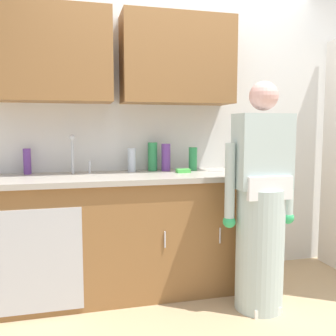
# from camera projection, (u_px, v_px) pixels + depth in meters

# --- Properties ---
(ground_plane) EXTENTS (9.00, 9.00, 0.00)m
(ground_plane) POSITION_uv_depth(u_px,v_px,m) (218.00, 327.00, 2.46)
(ground_plane) COLOR tan
(kitchen_wall_with_uppers) EXTENTS (4.80, 0.44, 2.70)m
(kitchen_wall_with_uppers) POSITION_uv_depth(u_px,v_px,m) (163.00, 108.00, 3.23)
(kitchen_wall_with_uppers) COLOR silver
(kitchen_wall_with_uppers) RESTS_ON ground
(counter_cabinet) EXTENTS (1.90, 0.62, 0.90)m
(counter_cabinet) POSITION_uv_depth(u_px,v_px,m) (120.00, 236.00, 2.95)
(counter_cabinet) COLOR brown
(counter_cabinet) RESTS_ON ground
(countertop) EXTENTS (1.96, 0.66, 0.04)m
(countertop) POSITION_uv_depth(u_px,v_px,m) (120.00, 177.00, 2.91)
(countertop) COLOR #A8A093
(countertop) RESTS_ON counter_cabinet
(sink) EXTENTS (0.50, 0.36, 0.35)m
(sink) POSITION_uv_depth(u_px,v_px,m) (78.00, 178.00, 2.84)
(sink) COLOR #B7BABF
(sink) RESTS_ON counter_cabinet
(person_at_sink) EXTENTS (0.55, 0.34, 1.62)m
(person_at_sink) POSITION_uv_depth(u_px,v_px,m) (261.00, 215.00, 2.65)
(person_at_sink) COLOR white
(person_at_sink) RESTS_ON ground
(bottle_dish_liquid) EXTENTS (0.07, 0.07, 0.20)m
(bottle_dish_liquid) POSITION_uv_depth(u_px,v_px,m) (193.00, 159.00, 3.19)
(bottle_dish_liquid) COLOR #2D8C4C
(bottle_dish_liquid) RESTS_ON countertop
(bottle_soap) EXTENTS (0.08, 0.08, 0.23)m
(bottle_soap) POSITION_uv_depth(u_px,v_px,m) (166.00, 157.00, 3.15)
(bottle_soap) COLOR #66388C
(bottle_soap) RESTS_ON countertop
(bottle_water_short) EXTENTS (0.08, 0.08, 0.24)m
(bottle_water_short) POSITION_uv_depth(u_px,v_px,m) (153.00, 157.00, 3.17)
(bottle_water_short) COLOR #2D8C4C
(bottle_water_short) RESTS_ON countertop
(bottle_cleaner_spray) EXTENTS (0.07, 0.07, 0.20)m
(bottle_cleaner_spray) POSITION_uv_depth(u_px,v_px,m) (132.00, 160.00, 3.11)
(bottle_cleaner_spray) COLOR silver
(bottle_cleaner_spray) RESTS_ON countertop
(bottle_water_tall) EXTENTS (0.06, 0.06, 0.20)m
(bottle_water_tall) POSITION_uv_depth(u_px,v_px,m) (27.00, 161.00, 2.93)
(bottle_water_tall) COLOR #66388C
(bottle_water_tall) RESTS_ON countertop
(knife_on_counter) EXTENTS (0.24, 0.09, 0.01)m
(knife_on_counter) POSITION_uv_depth(u_px,v_px,m) (223.00, 171.00, 3.14)
(knife_on_counter) COLOR silver
(knife_on_counter) RESTS_ON countertop
(sponge) EXTENTS (0.11, 0.07, 0.03)m
(sponge) POSITION_uv_depth(u_px,v_px,m) (183.00, 171.00, 3.04)
(sponge) COLOR #4CBF4C
(sponge) RESTS_ON countertop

